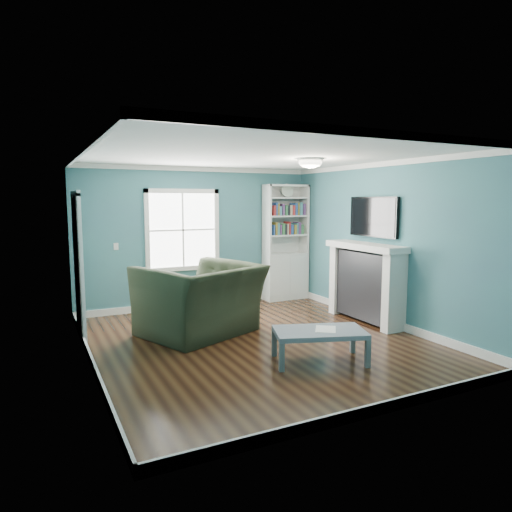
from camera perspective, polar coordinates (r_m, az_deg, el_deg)
name	(u,v)px	position (r m, az deg, el deg)	size (l,w,h in m)	color
floor	(258,342)	(6.58, 0.28, -10.65)	(5.00, 5.00, 0.00)	black
room_walls	(258,230)	(6.28, 0.29, 3.22)	(5.00, 5.00, 5.00)	teal
trim	(258,255)	(6.32, 0.29, 0.10)	(4.50, 5.00, 2.60)	white
window	(183,230)	(8.49, -9.13, 3.23)	(1.40, 0.06, 1.50)	white
bookshelf	(285,254)	(9.20, 3.68, 0.29)	(0.90, 0.35, 2.31)	silver
fireplace	(366,283)	(7.71, 13.55, -3.35)	(0.44, 1.58, 1.30)	black
tv	(373,217)	(7.68, 14.47, 4.76)	(0.06, 1.10, 0.65)	black
door	(78,264)	(7.09, -21.37, -0.97)	(0.12, 0.98, 2.17)	silver
ceiling_fixture	(310,162)	(6.83, 6.80, 11.60)	(0.38, 0.38, 0.15)	white
light_switch	(116,247)	(8.23, -17.09, 1.14)	(0.08, 0.01, 0.12)	white
recliner	(200,288)	(6.83, -6.96, -4.00)	(1.60, 1.04, 1.40)	black
coffee_table	(320,334)	(5.77, 7.95, -9.64)	(1.24, 0.94, 0.40)	#4F5A5F
paper_sheet	(326,329)	(5.80, 8.70, -9.01)	(0.25, 0.31, 0.00)	white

